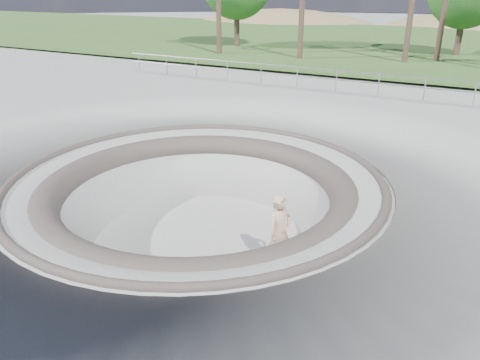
% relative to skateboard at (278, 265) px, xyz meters
% --- Properties ---
extents(ground, '(180.00, 180.00, 0.00)m').
position_rel_skateboard_xyz_m(ground, '(-2.59, 0.22, 1.83)').
color(ground, '#A9A8A3').
rests_on(ground, ground).
extents(skate_bowl, '(14.00, 14.00, 4.10)m').
position_rel_skateboard_xyz_m(skate_bowl, '(-2.59, 0.22, 0.00)').
color(skate_bowl, '#A9A8A3').
rests_on(skate_bowl, ground).
extents(grass_strip, '(180.00, 36.00, 0.12)m').
position_rel_skateboard_xyz_m(grass_strip, '(-2.59, 34.22, 2.05)').
color(grass_strip, '#305421').
rests_on(grass_strip, ground).
extents(distant_hills, '(103.20, 45.00, 28.60)m').
position_rel_skateboard_xyz_m(distant_hills, '(1.19, 57.39, -5.19)').
color(distant_hills, olive).
rests_on(distant_hills, ground).
extents(safety_railing, '(25.00, 0.06, 1.03)m').
position_rel_skateboard_xyz_m(safety_railing, '(-2.59, 12.22, 2.52)').
color(safety_railing, '#919399').
rests_on(safety_railing, ground).
extents(skateboard, '(0.86, 0.36, 0.09)m').
position_rel_skateboard_xyz_m(skateboard, '(0.00, 0.00, 0.00)').
color(skateboard, brown).
rests_on(skateboard, ground).
extents(skater, '(0.70, 0.83, 1.94)m').
position_rel_skateboard_xyz_m(skater, '(0.00, -0.00, 0.99)').
color(skater, tan).
rests_on(skater, skateboard).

